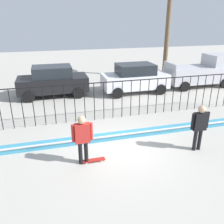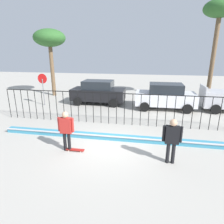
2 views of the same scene
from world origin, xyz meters
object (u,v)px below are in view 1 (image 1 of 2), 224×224
object	(u,v)px
skateboard	(94,160)
pickup_truck	(201,72)
camera_operator	(200,124)
parked_car_white	(135,78)
skateboarder	(82,136)
parked_car_black	(53,81)

from	to	relation	value
skateboard	pickup_truck	size ratio (longest dim) A/B	0.17
skateboard	camera_operator	distance (m)	4.07
camera_operator	pickup_truck	distance (m)	9.63
skateboard	parked_car_white	bearing A→B (deg)	37.48
skateboard	camera_operator	size ratio (longest dim) A/B	0.45
camera_operator	skateboarder	bearing A→B (deg)	1.92
parked_car_black	skateboarder	bearing A→B (deg)	-85.93
skateboarder	parked_car_black	distance (m)	8.10
pickup_truck	camera_operator	bearing A→B (deg)	-120.14
parked_car_white	pickup_truck	bearing A→B (deg)	6.48
skateboard	parked_car_white	xyz separation A→B (m)	(4.27, 7.43, 0.91)
skateboarder	camera_operator	bearing A→B (deg)	10.52
skateboard	pickup_truck	world-z (taller)	pickup_truck
parked_car_white	pickup_truck	size ratio (longest dim) A/B	0.91
pickup_truck	parked_car_white	bearing A→B (deg)	-172.60
skateboarder	skateboard	xyz separation A→B (m)	(0.35, -0.00, -1.00)
skateboarder	parked_car_white	distance (m)	8.75
skateboard	parked_car_white	size ratio (longest dim) A/B	0.19
skateboard	pickup_truck	distance (m)	12.21
skateboard	camera_operator	bearing A→B (deg)	-25.96
parked_car_black	parked_car_white	world-z (taller)	same
skateboarder	skateboard	distance (m)	1.06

